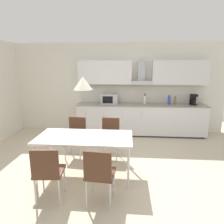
# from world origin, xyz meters

# --- Properties ---
(ground_plane) EXTENTS (8.51, 7.51, 0.02)m
(ground_plane) POSITION_xyz_m (0.00, 0.00, -0.01)
(ground_plane) COLOR beige
(wall_back) EXTENTS (6.81, 0.10, 2.65)m
(wall_back) POSITION_xyz_m (0.00, 2.55, 1.32)
(wall_back) COLOR silver
(wall_back) RESTS_ON ground_plane
(kitchen_counter) EXTENTS (3.67, 0.65, 0.91)m
(kitchen_counter) POSITION_xyz_m (0.95, 2.19, 0.46)
(kitchen_counter) COLOR #333333
(kitchen_counter) RESTS_ON ground_plane
(backsplash_tile) EXTENTS (3.65, 0.02, 0.48)m
(backsplash_tile) POSITION_xyz_m (0.95, 2.49, 1.15)
(backsplash_tile) COLOR silver
(backsplash_tile) RESTS_ON kitchen_counter
(upper_wall_cabinets) EXTENTS (3.65, 0.40, 0.66)m
(upper_wall_cabinets) POSITION_xyz_m (0.95, 2.34, 1.79)
(upper_wall_cabinets) COLOR silver
(microwave) EXTENTS (0.48, 0.35, 0.28)m
(microwave) POSITION_xyz_m (0.04, 2.19, 1.05)
(microwave) COLOR #ADADB2
(microwave) RESTS_ON kitchen_counter
(coffee_maker) EXTENTS (0.18, 0.19, 0.30)m
(coffee_maker) POSITION_xyz_m (2.41, 2.22, 1.06)
(coffee_maker) COLOR black
(coffee_maker) RESTS_ON kitchen_counter
(bottle_brown) EXTENTS (0.06, 0.06, 0.24)m
(bottle_brown) POSITION_xyz_m (1.91, 2.25, 1.01)
(bottle_brown) COLOR brown
(bottle_brown) RESTS_ON kitchen_counter
(bottle_white) EXTENTS (0.08, 0.08, 0.30)m
(bottle_white) POSITION_xyz_m (1.05, 2.21, 1.03)
(bottle_white) COLOR white
(bottle_white) RESTS_ON kitchen_counter
(bottle_blue) EXTENTS (0.08, 0.08, 0.27)m
(bottle_blue) POSITION_xyz_m (1.74, 2.20, 1.02)
(bottle_blue) COLOR blue
(bottle_blue) RESTS_ON kitchen_counter
(dining_table) EXTENTS (1.68, 0.84, 0.75)m
(dining_table) POSITION_xyz_m (-0.19, -0.20, 0.71)
(dining_table) COLOR silver
(dining_table) RESTS_ON ground_plane
(chair_far_right) EXTENTS (0.42, 0.42, 0.87)m
(chair_far_right) POSITION_xyz_m (0.19, 0.60, 0.53)
(chair_far_right) COLOR #4C2D1E
(chair_far_right) RESTS_ON ground_plane
(chair_far_left) EXTENTS (0.44, 0.44, 0.87)m
(chair_far_left) POSITION_xyz_m (-0.56, 0.60, 0.53)
(chair_far_left) COLOR #4C2D1E
(chair_far_left) RESTS_ON ground_plane
(chair_near_left) EXTENTS (0.43, 0.43, 0.87)m
(chair_near_left) POSITION_xyz_m (-0.56, -1.00, 0.53)
(chair_near_left) COLOR #4C2D1E
(chair_near_left) RESTS_ON ground_plane
(chair_near_right) EXTENTS (0.43, 0.43, 0.87)m
(chair_near_right) POSITION_xyz_m (0.18, -1.00, 0.53)
(chair_near_right) COLOR #4C2D1E
(chair_near_right) RESTS_ON ground_plane
(pendant_lamp) EXTENTS (0.32, 0.32, 0.22)m
(pendant_lamp) POSITION_xyz_m (-0.19, -0.20, 1.69)
(pendant_lamp) COLOR silver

